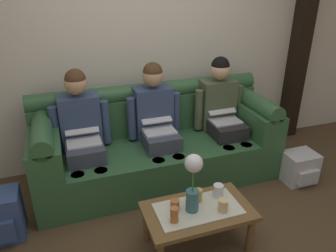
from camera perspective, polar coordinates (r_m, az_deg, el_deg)
The scene contains 15 objects.
ground_plane at distance 2.79m, azimuth 5.71°, elevation -20.93°, with size 14.00×14.00×0.00m, color #4C3823.
back_wall_patterned at distance 3.59m, azimuth -4.86°, elevation 16.13°, with size 6.00×0.12×2.90m, color beige.
timber_pillar at distance 4.40m, azimuth 22.36°, elevation 16.09°, with size 0.20×0.20×2.90m, color black.
couch at distance 3.45m, azimuth -2.00°, elevation -3.25°, with size 2.44×0.88×0.96m.
person_left at distance 3.20m, azimuth -14.74°, elevation -0.62°, with size 0.56×0.67×1.22m.
person_middle at distance 3.32m, azimuth -2.05°, elevation 1.15°, with size 0.56×0.67×1.22m.
person_right at distance 3.58m, azimuth 9.29°, elevation 2.68°, with size 0.56×0.67×1.22m.
coffee_table at distance 2.64m, azimuth 5.21°, elevation -15.05°, with size 0.83×0.48×0.37m.
flower_vase at distance 2.42m, azimuth 4.38°, elevation -9.20°, with size 0.13×0.13×0.48m.
cup_near_left at distance 2.44m, azimuth 1.11°, elevation -15.18°, with size 0.06×0.06×0.12m, color #B26633.
cup_near_right at distance 2.71m, azimuth 8.72°, elevation -11.04°, with size 0.08×0.08×0.10m, color silver.
cup_far_center at distance 2.56m, azimuth 1.20°, elevation -13.49°, with size 0.07×0.07×0.08m, color #B26633.
cup_far_left at distance 2.64m, azimuth 5.31°, elevation -11.88°, with size 0.06×0.06×0.11m, color gold.
cup_far_right at distance 2.57m, azimuth 9.50°, elevation -13.38°, with size 0.07×0.07×0.10m, color #DBB77A.
backpack_right at distance 3.71m, azimuth 21.88°, elevation -6.73°, with size 0.33×0.31×0.32m.
Camera 1 is at (-0.87, -1.74, 2.00)m, focal length 35.07 mm.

